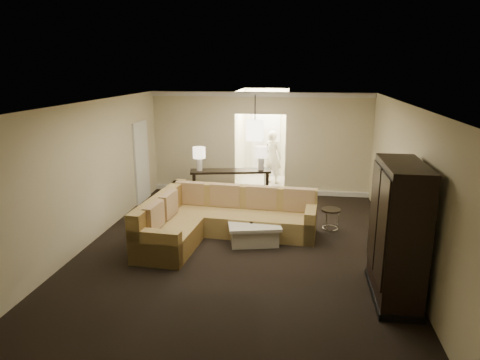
% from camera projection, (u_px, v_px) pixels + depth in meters
% --- Properties ---
extents(ground, '(8.00, 8.00, 0.00)m').
position_uv_depth(ground, '(239.00, 250.00, 8.30)').
color(ground, black).
rests_on(ground, ground).
extents(wall_back, '(6.00, 0.04, 2.80)m').
position_uv_depth(wall_back, '(260.00, 143.00, 11.77)').
color(wall_back, beige).
rests_on(wall_back, ground).
extents(wall_front, '(6.00, 0.04, 2.80)m').
position_uv_depth(wall_front, '(178.00, 285.00, 4.12)').
color(wall_front, beige).
rests_on(wall_front, ground).
extents(wall_left, '(0.04, 8.00, 2.80)m').
position_uv_depth(wall_left, '(87.00, 175.00, 8.36)').
color(wall_left, beige).
rests_on(wall_left, ground).
extents(wall_right, '(0.04, 8.00, 2.80)m').
position_uv_depth(wall_right, '(407.00, 186.00, 7.53)').
color(wall_right, beige).
rests_on(wall_right, ground).
extents(ceiling, '(6.00, 8.00, 0.02)m').
position_uv_depth(ceiling, '(239.00, 104.00, 7.59)').
color(ceiling, white).
rests_on(ceiling, wall_back).
extents(crown_molding, '(6.00, 0.10, 0.12)m').
position_uv_depth(crown_molding, '(260.00, 94.00, 11.38)').
color(crown_molding, silver).
rests_on(crown_molding, wall_back).
extents(baseboard, '(6.00, 0.10, 0.12)m').
position_uv_depth(baseboard, '(259.00, 191.00, 12.07)').
color(baseboard, silver).
rests_on(baseboard, ground).
extents(side_door, '(0.05, 0.90, 2.10)m').
position_uv_depth(side_door, '(142.00, 162.00, 11.12)').
color(side_door, white).
rests_on(side_door, ground).
extents(foyer, '(1.44, 2.02, 2.80)m').
position_uv_depth(foyer, '(264.00, 139.00, 13.08)').
color(foyer, silver).
rests_on(foyer, ground).
extents(sectional_sofa, '(3.38, 2.63, 0.97)m').
position_uv_depth(sectional_sofa, '(218.00, 219.00, 8.84)').
color(sectional_sofa, brown).
rests_on(sectional_sofa, ground).
extents(coffee_table, '(1.23, 1.23, 0.43)m').
position_uv_depth(coffee_table, '(253.00, 230.00, 8.72)').
color(coffee_table, silver).
rests_on(coffee_table, ground).
extents(console_table, '(2.15, 0.90, 0.81)m').
position_uv_depth(console_table, '(230.00, 182.00, 11.34)').
color(console_table, black).
rests_on(console_table, ground).
extents(armoire, '(0.63, 1.47, 2.11)m').
position_uv_depth(armoire, '(397.00, 235.00, 6.36)').
color(armoire, black).
rests_on(armoire, ground).
extents(drink_table, '(0.42, 0.42, 0.52)m').
position_uv_depth(drink_table, '(331.00, 216.00, 9.10)').
color(drink_table, black).
rests_on(drink_table, ground).
extents(table_lamp_left, '(0.32, 0.32, 0.62)m').
position_uv_depth(table_lamp_left, '(199.00, 155.00, 11.10)').
color(table_lamp_left, silver).
rests_on(table_lamp_left, console_table).
extents(table_lamp_right, '(0.32, 0.32, 0.62)m').
position_uv_depth(table_lamp_right, '(261.00, 154.00, 11.20)').
color(table_lamp_right, silver).
rests_on(table_lamp_right, console_table).
extents(pendant_light, '(0.38, 0.38, 1.09)m').
position_uv_depth(pendant_light, '(255.00, 130.00, 10.39)').
color(pendant_light, black).
rests_on(pendant_light, ceiling).
extents(person, '(0.76, 0.65, 1.79)m').
position_uv_depth(person, '(273.00, 154.00, 12.86)').
color(person, silver).
rests_on(person, ground).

